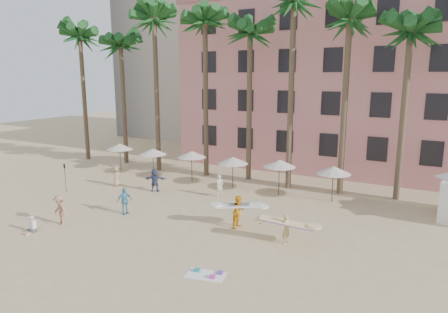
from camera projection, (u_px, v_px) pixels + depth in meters
ground at (142, 247)px, 21.21m from camera, size 120.00×120.00×0.00m
pink_hotel at (370, 85)px, 38.72m from camera, size 35.00×14.00×16.00m
palm_row at (265, 23)px, 31.29m from camera, size 44.40×5.40×16.30m
umbrella_row at (211, 157)px, 32.91m from camera, size 22.50×2.70×2.73m
beach_towel at (207, 274)px, 18.23m from camera, size 1.96×1.34×0.14m
carrier_yellow at (287, 227)px, 21.50m from camera, size 3.03×1.20×1.66m
carrier_white at (239, 211)px, 23.74m from camera, size 2.82×1.67×1.96m
beachgoers at (125, 191)px, 28.31m from camera, size 9.63×10.46×1.88m
paddle at (65, 174)px, 30.99m from camera, size 0.18×0.04×2.23m
seated_man at (31, 227)px, 23.10m from camera, size 0.42×0.73×0.95m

